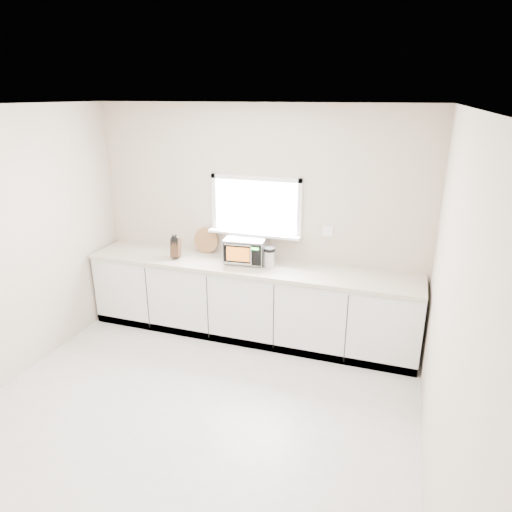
% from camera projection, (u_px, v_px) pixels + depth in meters
% --- Properties ---
extents(ground, '(4.00, 4.00, 0.00)m').
position_uv_depth(ground, '(186.00, 424.00, 4.07)').
color(ground, beige).
rests_on(ground, ground).
extents(back_wall, '(4.00, 0.17, 2.70)m').
position_uv_depth(back_wall, '(257.00, 221.00, 5.40)').
color(back_wall, '#C5B29D').
rests_on(back_wall, ground).
extents(cabinets, '(3.92, 0.60, 0.88)m').
position_uv_depth(cabinets, '(249.00, 302.00, 5.44)').
color(cabinets, silver).
rests_on(cabinets, ground).
extents(countertop, '(3.92, 0.64, 0.04)m').
position_uv_depth(countertop, '(248.00, 266.00, 5.28)').
color(countertop, beige).
rests_on(countertop, cabinets).
extents(microwave, '(0.49, 0.40, 0.30)m').
position_uv_depth(microwave, '(246.00, 249.00, 5.31)').
color(microwave, black).
rests_on(microwave, countertop).
extents(knife_block, '(0.16, 0.23, 0.31)m').
position_uv_depth(knife_block, '(176.00, 247.00, 5.45)').
color(knife_block, '#412617').
rests_on(knife_block, countertop).
extents(cutting_board, '(0.31, 0.07, 0.31)m').
position_uv_depth(cutting_board, '(206.00, 240.00, 5.64)').
color(cutting_board, '#AD7F43').
rests_on(cutting_board, countertop).
extents(coffee_grinder, '(0.16, 0.16, 0.24)m').
position_uv_depth(coffee_grinder, '(269.00, 257.00, 5.16)').
color(coffee_grinder, '#B9BBC0').
rests_on(coffee_grinder, countertop).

